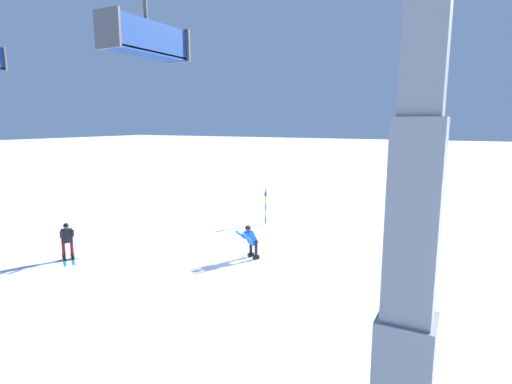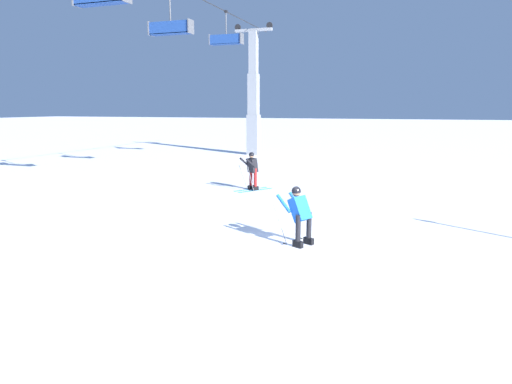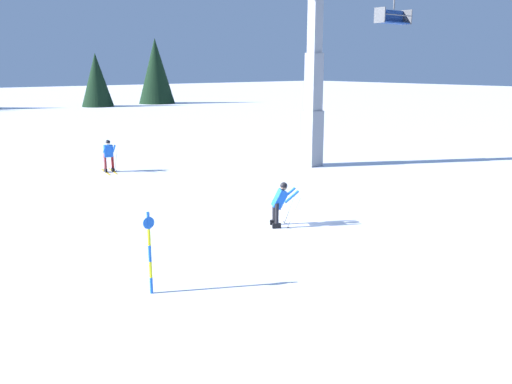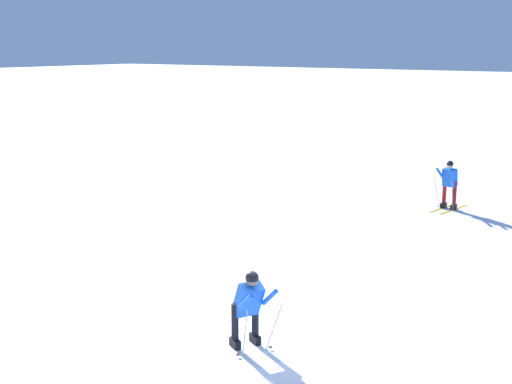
{
  "view_description": "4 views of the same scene",
  "coord_description": "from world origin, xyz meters",
  "px_view_note": "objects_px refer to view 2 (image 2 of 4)",
  "views": [
    {
      "loc": [
        -7.4,
        14.58,
        5.76
      ],
      "look_at": [
        0.51,
        -0.41,
        2.85
      ],
      "focal_mm": 28.51,
      "sensor_mm": 36.0,
      "label": 1
    },
    {
      "loc": [
        -10.08,
        -2.64,
        3.45
      ],
      "look_at": [
        -0.12,
        0.89,
        1.43
      ],
      "focal_mm": 31.21,
      "sensor_mm": 36.0,
      "label": 2
    },
    {
      "loc": [
        13.43,
        -11.22,
        5.18
      ],
      "look_at": [
        -0.34,
        -0.31,
        1.04
      ],
      "focal_mm": 37.61,
      "sensor_mm": 36.0,
      "label": 3
    },
    {
      "loc": [
        9.89,
        6.41,
        5.33
      ],
      "look_at": [
        0.06,
        -0.22,
        2.75
      ],
      "focal_mm": 47.95,
      "sensor_mm": 36.0,
      "label": 4
    }
  ],
  "objects_px": {
    "skier_carving_main": "(299,212)",
    "lift_tower_far": "(254,102)",
    "skier_distant_downhill": "(252,168)",
    "chairlift_seat_middle": "(170,27)",
    "chairlift_seat_fourth": "(226,39)"
  },
  "relations": [
    {
      "from": "chairlift_seat_fourth",
      "to": "lift_tower_far",
      "type": "bearing_deg",
      "value": 0.0
    },
    {
      "from": "lift_tower_far",
      "to": "chairlift_seat_fourth",
      "type": "height_order",
      "value": "lift_tower_far"
    },
    {
      "from": "skier_carving_main",
      "to": "lift_tower_far",
      "type": "xyz_separation_m",
      "value": [
        20.48,
        8.61,
        2.99
      ]
    },
    {
      "from": "lift_tower_far",
      "to": "skier_distant_downhill",
      "type": "height_order",
      "value": "lift_tower_far"
    },
    {
      "from": "chairlift_seat_middle",
      "to": "skier_distant_downhill",
      "type": "relative_size",
      "value": 1.44
    },
    {
      "from": "skier_carving_main",
      "to": "lift_tower_far",
      "type": "distance_m",
      "value": 22.42
    },
    {
      "from": "skier_carving_main",
      "to": "chairlift_seat_middle",
      "type": "distance_m",
      "value": 13.85
    },
    {
      "from": "skier_carving_main",
      "to": "chairlift_seat_middle",
      "type": "height_order",
      "value": "chairlift_seat_middle"
    },
    {
      "from": "skier_carving_main",
      "to": "skier_distant_downhill",
      "type": "height_order",
      "value": "skier_distant_downhill"
    },
    {
      "from": "lift_tower_far",
      "to": "chairlift_seat_fourth",
      "type": "relative_size",
      "value": 4.42
    },
    {
      "from": "chairlift_seat_middle",
      "to": "skier_distant_downhill",
      "type": "height_order",
      "value": "chairlift_seat_middle"
    },
    {
      "from": "chairlift_seat_fourth",
      "to": "skier_distant_downhill",
      "type": "xyz_separation_m",
      "value": [
        -8.72,
        -4.88,
        -6.6
      ]
    },
    {
      "from": "skier_distant_downhill",
      "to": "skier_carving_main",
      "type": "bearing_deg",
      "value": -151.09
    },
    {
      "from": "skier_carving_main",
      "to": "skier_distant_downhill",
      "type": "bearing_deg",
      "value": 28.91
    },
    {
      "from": "skier_carving_main",
      "to": "chairlift_seat_fourth",
      "type": "relative_size",
      "value": 0.8
    }
  ]
}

